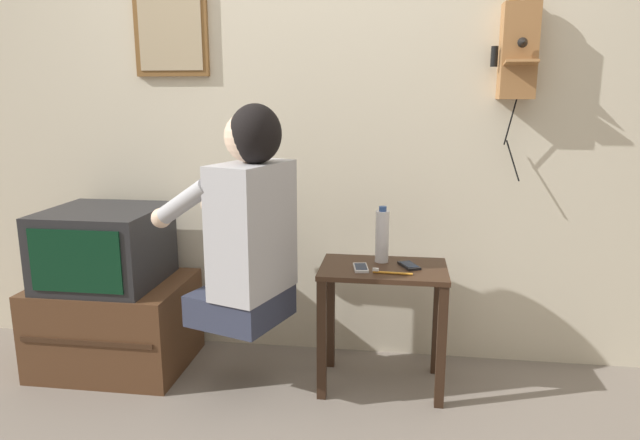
# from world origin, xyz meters

# --- Properties ---
(wall_back) EXTENTS (6.80, 0.05, 2.55)m
(wall_back) POSITION_xyz_m (0.00, 1.04, 1.27)
(wall_back) COLOR beige
(wall_back) RESTS_ON ground_plane
(side_table) EXTENTS (0.57, 0.36, 0.58)m
(side_table) POSITION_xyz_m (0.35, 0.67, 0.44)
(side_table) COLOR #382316
(side_table) RESTS_ON ground_plane
(person) EXTENTS (0.60, 0.54, 0.96)m
(person) POSITION_xyz_m (-0.24, 0.53, 0.79)
(person) COLOR #2D3347
(person) RESTS_ON ground_plane
(tv_stand) EXTENTS (0.71, 0.56, 0.43)m
(tv_stand) POSITION_xyz_m (-0.97, 0.69, 0.22)
(tv_stand) COLOR #51331E
(tv_stand) RESTS_ON ground_plane
(television) EXTENTS (0.52, 0.52, 0.36)m
(television) POSITION_xyz_m (-0.99, 0.68, 0.62)
(television) COLOR #232326
(television) RESTS_ON tv_stand
(wall_phone_antique) EXTENTS (0.20, 0.19, 0.85)m
(wall_phone_antique) POSITION_xyz_m (0.92, 0.96, 1.53)
(wall_phone_antique) COLOR #9E6B3D
(framed_picture) EXTENTS (0.37, 0.03, 0.40)m
(framed_picture) POSITION_xyz_m (-0.73, 1.00, 1.62)
(framed_picture) COLOR brown
(cell_phone_held) EXTENTS (0.08, 0.13, 0.01)m
(cell_phone_held) POSITION_xyz_m (0.25, 0.62, 0.58)
(cell_phone_held) COLOR silver
(cell_phone_held) RESTS_ON side_table
(cell_phone_spare) EXTENTS (0.11, 0.14, 0.01)m
(cell_phone_spare) POSITION_xyz_m (0.46, 0.69, 0.58)
(cell_phone_spare) COLOR black
(cell_phone_spare) RESTS_ON side_table
(water_bottle) EXTENTS (0.06, 0.06, 0.26)m
(water_bottle) POSITION_xyz_m (0.34, 0.75, 0.70)
(water_bottle) COLOR silver
(water_bottle) RESTS_ON side_table
(toothbrush) EXTENTS (0.17, 0.02, 0.02)m
(toothbrush) POSITION_xyz_m (0.38, 0.57, 0.58)
(toothbrush) COLOR orange
(toothbrush) RESTS_ON side_table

